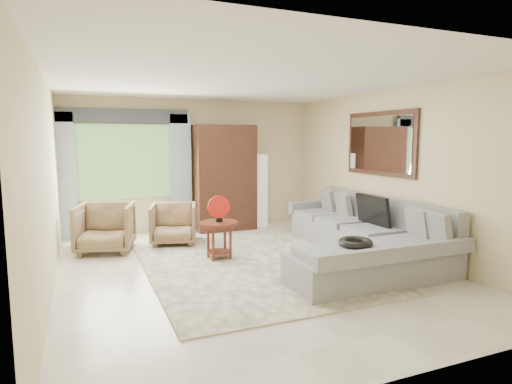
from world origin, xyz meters
name	(u,v)px	position (x,y,z in m)	size (l,w,h in m)	color
ground	(249,270)	(0.00, 0.00, 0.00)	(6.00, 6.00, 0.00)	silver
area_rug	(252,264)	(0.13, 0.23, 0.01)	(3.00, 4.00, 0.02)	beige
sectional_sofa	(362,241)	(1.78, -0.18, 0.28)	(2.30, 3.46, 0.90)	#97999F
tv_screen	(373,211)	(2.05, -0.06, 0.72)	(0.06, 0.74, 0.48)	black
garden_hose	(356,242)	(1.00, -1.08, 0.55)	(0.43, 0.43, 0.09)	black
coffee_table	(219,240)	(-0.22, 0.67, 0.30)	(0.58, 0.58, 0.58)	#471E13
red_disc	(219,207)	(-0.22, 0.67, 0.81)	(0.34, 0.34, 0.03)	red
armchair_left	(105,228)	(-1.80, 1.79, 0.40)	(0.85, 0.88, 0.80)	olive
armchair_right	(174,224)	(-0.67, 1.89, 0.36)	(0.76, 0.78, 0.71)	#8F774E
potted_plant	(81,232)	(-2.16, 2.35, 0.25)	(0.45, 0.39, 0.50)	#999999
armoire	(225,178)	(0.55, 2.72, 1.05)	(1.20, 0.55, 2.10)	#321810
floor_lamp	(260,190)	(1.35, 2.78, 0.75)	(0.24, 0.24, 1.50)	silver
window	(124,162)	(-1.35, 2.97, 1.40)	(1.80, 0.04, 1.40)	#669E59
curtain_left	(64,177)	(-2.40, 2.88, 1.15)	(0.40, 0.08, 2.30)	#9EB7CC
curtain_right	(181,173)	(-0.30, 2.88, 1.15)	(0.40, 0.08, 2.30)	#9EB7CC
valance	(123,116)	(-1.35, 2.90, 2.25)	(2.40, 0.12, 0.26)	#1E232D
wall_mirror	(380,144)	(2.46, 0.35, 1.75)	(0.05, 1.70, 1.05)	black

